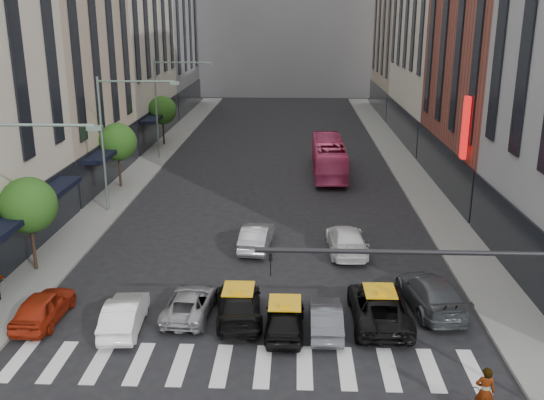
# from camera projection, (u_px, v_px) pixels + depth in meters

# --- Properties ---
(ground) EXTENTS (160.00, 160.00, 0.00)m
(ground) POSITION_uv_depth(u_px,v_px,m) (244.00, 389.00, 21.85)
(ground) COLOR black
(ground) RESTS_ON ground
(sidewalk_left) EXTENTS (3.00, 96.00, 0.15)m
(sidewalk_left) POSITION_uv_depth(u_px,v_px,m) (138.00, 174.00, 50.93)
(sidewalk_left) COLOR slate
(sidewalk_left) RESTS_ON ground
(sidewalk_right) EXTENTS (3.00, 96.00, 0.15)m
(sidewalk_right) POSITION_uv_depth(u_px,v_px,m) (413.00, 177.00, 50.05)
(sidewalk_right) COLOR slate
(sidewalk_right) RESTS_ON ground
(building_left_b) EXTENTS (8.00, 16.00, 24.00)m
(building_left_b) POSITION_uv_depth(u_px,v_px,m) (49.00, 28.00, 45.73)
(building_left_b) COLOR tan
(building_left_b) RESTS_ON ground
(building_right_b) EXTENTS (8.00, 18.00, 26.00)m
(building_right_b) POSITION_uv_depth(u_px,v_px,m) (511.00, 14.00, 43.19)
(building_right_b) COLOR brown
(building_right_b) RESTS_ON ground
(building_right_d) EXTENTS (8.00, 18.00, 28.00)m
(building_right_d) POSITION_uv_depth(u_px,v_px,m) (414.00, 6.00, 79.19)
(building_right_d) COLOR tan
(building_right_d) RESTS_ON ground
(tree_near) EXTENTS (2.88, 2.88, 4.95)m
(tree_near) POSITION_uv_depth(u_px,v_px,m) (28.00, 205.00, 30.78)
(tree_near) COLOR black
(tree_near) RESTS_ON sidewalk_left
(tree_mid) EXTENTS (2.88, 2.88, 4.95)m
(tree_mid) POSITION_uv_depth(u_px,v_px,m) (118.00, 142.00, 46.07)
(tree_mid) COLOR black
(tree_mid) RESTS_ON sidewalk_left
(tree_far) EXTENTS (2.88, 2.88, 4.95)m
(tree_far) POSITION_uv_depth(u_px,v_px,m) (162.00, 110.00, 61.35)
(tree_far) COLOR black
(tree_far) RESTS_ON sidewalk_left
(streetlamp_near) EXTENTS (5.38, 0.25, 9.00)m
(streetlamp_near) POSITION_uv_depth(u_px,v_px,m) (2.00, 197.00, 24.32)
(streetlamp_near) COLOR gray
(streetlamp_near) RESTS_ON sidewalk_left
(streetlamp_mid) EXTENTS (5.38, 0.25, 9.00)m
(streetlamp_mid) POSITION_uv_depth(u_px,v_px,m) (116.00, 127.00, 39.61)
(streetlamp_mid) COLOR gray
(streetlamp_mid) RESTS_ON sidewalk_left
(streetlamp_far) EXTENTS (5.38, 0.25, 9.00)m
(streetlamp_far) POSITION_uv_depth(u_px,v_px,m) (166.00, 96.00, 54.89)
(streetlamp_far) COLOR gray
(streetlamp_far) RESTS_ON sidewalk_left
(traffic_signal) EXTENTS (10.10, 0.20, 6.00)m
(traffic_signal) POSITION_uv_depth(u_px,v_px,m) (480.00, 292.00, 19.29)
(traffic_signal) COLOR black
(traffic_signal) RESTS_ON ground
(liberty_sign) EXTENTS (0.30, 0.70, 4.00)m
(liberty_sign) POSITION_uv_depth(u_px,v_px,m) (465.00, 128.00, 38.72)
(liberty_sign) COLOR red
(liberty_sign) RESTS_ON ground
(car_red) EXTENTS (1.76, 4.15, 1.40)m
(car_red) POSITION_uv_depth(u_px,v_px,m) (43.00, 307.00, 26.46)
(car_red) COLOR #9B230E
(car_red) RESTS_ON ground
(car_white_front) EXTENTS (1.71, 4.24, 1.37)m
(car_white_front) POSITION_uv_depth(u_px,v_px,m) (124.00, 314.00, 25.85)
(car_white_front) COLOR white
(car_white_front) RESTS_ON ground
(car_silver) EXTENTS (2.20, 4.37, 1.19)m
(car_silver) POSITION_uv_depth(u_px,v_px,m) (190.00, 303.00, 27.04)
(car_silver) COLOR #97979C
(car_silver) RESTS_ON ground
(taxi_left) EXTENTS (2.51, 5.07, 1.42)m
(taxi_left) POSITION_uv_depth(u_px,v_px,m) (239.00, 304.00, 26.72)
(taxi_left) COLOR black
(taxi_left) RESTS_ON ground
(taxi_center) EXTENTS (1.68, 4.07, 1.38)m
(taxi_center) POSITION_uv_depth(u_px,v_px,m) (285.00, 318.00, 25.52)
(taxi_center) COLOR black
(taxi_center) RESTS_ON ground
(car_grey_mid) EXTENTS (1.35, 3.86, 1.27)m
(car_grey_mid) POSITION_uv_depth(u_px,v_px,m) (326.00, 318.00, 25.67)
(car_grey_mid) COLOR #46494F
(car_grey_mid) RESTS_ON ground
(taxi_right) EXTENTS (2.48, 5.31, 1.47)m
(taxi_right) POSITION_uv_depth(u_px,v_px,m) (379.00, 307.00, 26.42)
(taxi_right) COLOR black
(taxi_right) RESTS_ON ground
(car_grey_curb) EXTENTS (2.79, 5.48, 1.52)m
(car_grey_curb) POSITION_uv_depth(u_px,v_px,m) (431.00, 293.00, 27.65)
(car_grey_curb) COLOR #3E4246
(car_grey_curb) RESTS_ON ground
(car_row2_left) EXTENTS (1.91, 4.53, 1.46)m
(car_row2_left) POSITION_uv_depth(u_px,v_px,m) (256.00, 236.00, 34.81)
(car_row2_left) COLOR #AEAEB4
(car_row2_left) RESTS_ON ground
(car_row2_right) EXTENTS (2.26, 5.18, 1.48)m
(car_row2_right) POSITION_uv_depth(u_px,v_px,m) (347.00, 240.00, 34.24)
(car_row2_right) COLOR white
(car_row2_right) RESTS_ON ground
(bus) EXTENTS (2.53, 10.73, 2.99)m
(bus) POSITION_uv_depth(u_px,v_px,m) (329.00, 157.00, 50.72)
(bus) COLOR #D63F74
(bus) RESTS_ON ground
(rider) EXTENTS (0.70, 0.52, 1.77)m
(rider) POSITION_uv_depth(u_px,v_px,m) (487.00, 373.00, 19.59)
(rider) COLOR gray
(rider) RESTS_ON motorcycle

